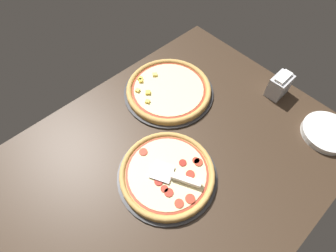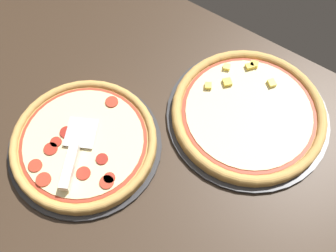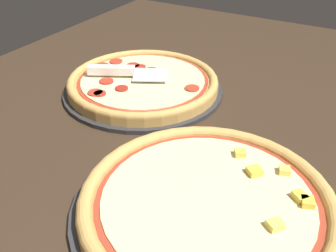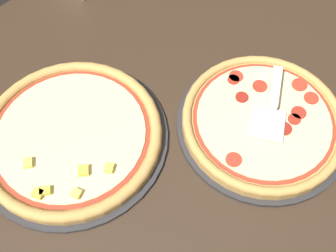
% 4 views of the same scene
% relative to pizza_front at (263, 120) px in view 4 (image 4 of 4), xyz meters
% --- Properties ---
extents(ground_plane, '(1.51, 1.07, 0.04)m').
position_rel_pizza_front_xyz_m(ground_plane, '(0.03, 0.04, -0.04)').
color(ground_plane, '#38281C').
extents(pizza_pan_front, '(0.39, 0.39, 0.01)m').
position_rel_pizza_front_xyz_m(pizza_pan_front, '(-0.00, 0.00, -0.02)').
color(pizza_pan_front, '#2D2D30').
rests_on(pizza_pan_front, ground_plane).
extents(pizza_front, '(0.37, 0.37, 0.03)m').
position_rel_pizza_front_xyz_m(pizza_front, '(0.00, 0.00, 0.00)').
color(pizza_front, tan).
rests_on(pizza_front, pizza_pan_front).
extents(pizza_pan_back, '(0.43, 0.43, 0.01)m').
position_rel_pizza_front_xyz_m(pizza_pan_back, '(0.30, 0.31, -0.02)').
color(pizza_pan_back, '#2D2D30').
rests_on(pizza_pan_back, ground_plane).
extents(pizza_back, '(0.40, 0.40, 0.03)m').
position_rel_pizza_front_xyz_m(pizza_back, '(0.30, 0.31, -0.00)').
color(pizza_back, tan).
rests_on(pizza_back, pizza_pan_back).
extents(serving_spatula, '(0.13, 0.20, 0.02)m').
position_rel_pizza_front_xyz_m(serving_spatula, '(0.02, -0.05, 0.02)').
color(serving_spatula, silver).
rests_on(serving_spatula, pizza_front).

